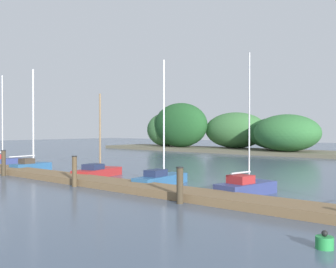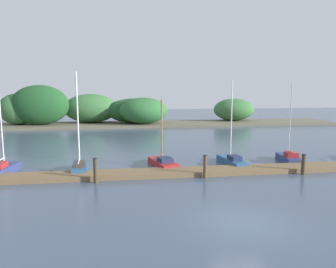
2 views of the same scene
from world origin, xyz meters
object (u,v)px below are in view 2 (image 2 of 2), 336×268
sailboat_4 (289,158)px  mooring_piling_2 (205,167)px  sailboat_2 (162,162)px  sailboat_0 (3,168)px  mooring_piling_1 (95,171)px  mooring_piling_3 (303,164)px  sailboat_3 (231,160)px  sailboat_1 (80,166)px

sailboat_4 → mooring_piling_2: sailboat_4 is taller
sailboat_2 → mooring_piling_2: 4.37m
sailboat_0 → sailboat_2: sailboat_0 is taller
sailboat_2 → sailboat_4: bearing=-104.3°
mooring_piling_1 → mooring_piling_3: size_ratio=1.11×
sailboat_0 → mooring_piling_2: size_ratio=4.57×
mooring_piling_2 → mooring_piling_3: mooring_piling_2 is taller
sailboat_0 → mooring_piling_1: (6.66, -3.12, 0.41)m
sailboat_4 → sailboat_3: bearing=100.0°
sailboat_3 → mooring_piling_2: size_ratio=4.20×
sailboat_2 → sailboat_0: bearing=78.8°
sailboat_1 → mooring_piling_3: size_ratio=4.90×
sailboat_1 → sailboat_4: 16.60m
sailboat_1 → mooring_piling_3: sailboat_1 is taller
sailboat_2 → sailboat_3: sailboat_3 is taller
sailboat_0 → sailboat_2: size_ratio=1.40×
sailboat_2 → mooring_piling_1: sailboat_2 is taller
mooring_piling_2 → sailboat_3: bearing=48.2°
mooring_piling_2 → mooring_piling_3: bearing=-0.7°
sailboat_3 → mooring_piling_1: bearing=102.2°
sailboat_1 → sailboat_2: size_ratio=1.39×
sailboat_3 → mooring_piling_2: 4.56m
mooring_piling_1 → mooring_piling_3: mooring_piling_1 is taller
sailboat_1 → mooring_piling_3: (15.63, -2.71, 0.26)m
sailboat_3 → sailboat_2: bearing=81.1°
sailboat_0 → sailboat_4: size_ratio=1.13×
sailboat_0 → sailboat_4: sailboat_0 is taller
sailboat_3 → mooring_piling_3: bearing=-137.5°
sailboat_1 → mooring_piling_2: (8.57, -2.62, 0.32)m
sailboat_2 → mooring_piling_2: (2.45, -3.59, 0.45)m
sailboat_1 → mooring_piling_3: 15.87m
sailboat_4 → mooring_piling_1: size_ratio=3.96×
sailboat_1 → sailboat_4: sailboat_1 is taller
sailboat_1 → sailboat_3: (11.59, 0.76, -0.11)m
sailboat_1 → sailboat_3: 11.62m
sailboat_2 → mooring_piling_1: (-4.76, -3.72, 0.47)m
sailboat_3 → mooring_piling_1: size_ratio=4.09×
sailboat_2 → sailboat_3: size_ratio=0.78×
mooring_piling_2 → mooring_piling_3: size_ratio=1.08×
sailboat_1 → mooring_piling_3: bearing=-105.8°
mooring_piling_1 → mooring_piling_2: mooring_piling_1 is taller
sailboat_2 → mooring_piling_3: (9.51, -3.68, 0.39)m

